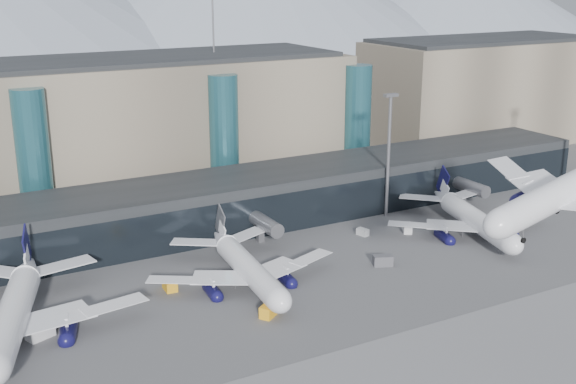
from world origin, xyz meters
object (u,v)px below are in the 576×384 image
at_px(jet_parked_mid, 243,257).
at_px(veh_c, 383,261).
at_px(lightmast_mid, 389,148).
at_px(jet_parked_left, 15,298).
at_px(veh_b, 170,285).
at_px(jet_parked_right, 469,210).
at_px(veh_a, 40,331).
at_px(veh_d, 407,228).
at_px(veh_g, 363,232).
at_px(veh_h, 269,310).

xyz_separation_m(jet_parked_mid, veh_c, (23.91, -5.87, -3.20)).
bearing_deg(lightmast_mid, jet_parked_mid, -158.62).
height_order(jet_parked_left, veh_b, jet_parked_left).
height_order(lightmast_mid, jet_parked_mid, lightmast_mid).
bearing_deg(veh_c, jet_parked_right, 35.60).
bearing_deg(veh_b, veh_a, 109.51).
bearing_deg(veh_d, veh_a, 128.02).
relative_size(jet_parked_mid, veh_g, 14.79).
bearing_deg(veh_h, veh_d, -10.23).
xyz_separation_m(lightmast_mid, veh_d, (-2.49, -10.32, -13.56)).
relative_size(veh_g, veh_h, 0.69).
bearing_deg(veh_c, jet_parked_mid, -171.98).
xyz_separation_m(jet_parked_mid, veh_h, (-2.19, -13.41, -3.21)).
bearing_deg(jet_parked_left, jet_parked_right, -72.54).
bearing_deg(lightmast_mid, veh_c, -127.52).
height_order(jet_parked_right, veh_c, jet_parked_right).
distance_m(veh_a, veh_d, 71.91).
bearing_deg(veh_d, veh_b, 124.01).
xyz_separation_m(lightmast_mid, jet_parked_mid, (-40.63, -15.91, -10.29)).
height_order(jet_parked_left, veh_d, jet_parked_left).
relative_size(veh_c, veh_h, 1.01).
bearing_deg(jet_parked_right, jet_parked_mid, 105.88).
height_order(jet_parked_mid, veh_c, jet_parked_mid).
bearing_deg(veh_h, lightmast_mid, -1.06).
relative_size(veh_d, veh_g, 1.31).
bearing_deg(veh_c, jet_parked_left, -164.23).
height_order(veh_c, veh_g, veh_c).
distance_m(jet_parked_left, jet_parked_right, 84.36).
xyz_separation_m(veh_c, veh_h, (-26.11, -7.54, -0.02)).
distance_m(lightmast_mid, veh_b, 55.89).
xyz_separation_m(jet_parked_mid, veh_d, (38.14, 5.59, -3.27)).
height_order(jet_parked_mid, veh_h, jet_parked_mid).
distance_m(jet_parked_right, veh_g, 21.43).
distance_m(jet_parked_mid, veh_b, 12.55).
distance_m(veh_b, veh_h, 18.54).
height_order(lightmast_mid, veh_b, lightmast_mid).
height_order(jet_parked_mid, veh_g, jet_parked_mid).
relative_size(veh_a, veh_d, 1.22).
distance_m(veh_c, veh_d, 18.27).
relative_size(veh_b, veh_d, 0.98).
distance_m(lightmast_mid, jet_parked_mid, 44.84).
bearing_deg(jet_parked_left, jet_parked_mid, -73.12).
bearing_deg(veh_g, veh_a, -94.12).
relative_size(jet_parked_mid, jet_parked_right, 0.95).
distance_m(jet_parked_right, veh_b, 61.03).
relative_size(jet_parked_mid, veh_d, 11.29).
relative_size(veh_a, veh_b, 1.25).
distance_m(jet_parked_mid, veh_h, 13.96).
height_order(jet_parked_left, jet_parked_right, jet_parked_left).
height_order(jet_parked_mid, veh_d, jet_parked_mid).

